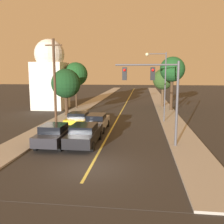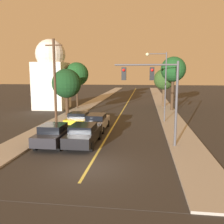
# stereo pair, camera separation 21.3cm
# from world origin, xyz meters

# --- Properties ---
(ground_plane) EXTENTS (200.00, 200.00, 0.00)m
(ground_plane) POSITION_xyz_m (0.00, 0.00, 0.00)
(ground_plane) COLOR #2D2B28
(road_surface) EXTENTS (9.67, 80.00, 0.01)m
(road_surface) POSITION_xyz_m (0.00, 36.00, 0.01)
(road_surface) COLOR #2D2B28
(road_surface) RESTS_ON ground
(sidewalk_left) EXTENTS (2.50, 80.00, 0.12)m
(sidewalk_left) POSITION_xyz_m (-6.09, 36.00, 0.06)
(sidewalk_left) COLOR #9E998E
(sidewalk_left) RESTS_ON ground
(sidewalk_right) EXTENTS (2.50, 80.00, 0.12)m
(sidewalk_right) POSITION_xyz_m (6.09, 36.00, 0.06)
(sidewalk_right) COLOR #9E998E
(sidewalk_right) RESTS_ON ground
(car_near_lane_front) EXTENTS (2.02, 5.05, 1.55)m
(car_near_lane_front) POSITION_xyz_m (-1.35, 4.49, 0.81)
(car_near_lane_front) COLOR black
(car_near_lane_front) RESTS_ON ground
(car_near_lane_second) EXTENTS (1.89, 5.02, 1.49)m
(car_near_lane_second) POSITION_xyz_m (-1.35, 9.44, 0.77)
(car_near_lane_second) COLOR #A5A8B2
(car_near_lane_second) RESTS_ON ground
(car_outer_lane_front) EXTENTS (1.96, 4.34, 1.59)m
(car_outer_lane_front) POSITION_xyz_m (-3.48, 4.04, 0.82)
(car_outer_lane_front) COLOR black
(car_outer_lane_front) RESTS_ON ground
(car_outer_lane_second) EXTENTS (2.09, 4.15, 1.37)m
(car_outer_lane_second) POSITION_xyz_m (-3.48, 11.02, 0.72)
(car_outer_lane_second) COLOR gold
(car_outer_lane_second) RESTS_ON ground
(traffic_signal_mast) EXTENTS (4.42, 0.42, 5.94)m
(traffic_signal_mast) POSITION_xyz_m (3.81, 4.67, 4.36)
(traffic_signal_mast) COLOR #47474C
(traffic_signal_mast) RESTS_ON ground
(streetlamp_right) EXTENTS (2.21, 0.36, 7.25)m
(streetlamp_right) POSITION_xyz_m (4.66, 13.84, 4.79)
(streetlamp_right) COLOR #47474C
(streetlamp_right) RESTS_ON ground
(utility_pole_left) EXTENTS (1.60, 0.24, 8.27)m
(utility_pole_left) POSITION_xyz_m (-5.44, 9.90, 4.42)
(utility_pole_left) COLOR #422D1E
(utility_pole_left) RESTS_ON ground
(tree_left_near) EXTENTS (3.45, 3.45, 6.68)m
(tree_left_near) POSITION_xyz_m (-6.89, 22.87, 5.06)
(tree_left_near) COLOR #3D2B1C
(tree_left_near) RESTS_ON ground
(tree_left_far) EXTENTS (3.53, 3.53, 5.65)m
(tree_left_far) POSITION_xyz_m (-6.39, 16.40, 3.98)
(tree_left_far) COLOR #3D2B1C
(tree_left_far) RESTS_ON ground
(tree_right_near) EXTENTS (3.42, 3.42, 7.35)m
(tree_right_near) POSITION_xyz_m (6.85, 22.39, 5.70)
(tree_right_near) COLOR #3D2B1C
(tree_right_near) RESTS_ON ground
(tree_right_far) EXTENTS (3.14, 3.14, 5.75)m
(tree_right_far) POSITION_xyz_m (5.93, 26.14, 4.25)
(tree_right_far) COLOR #4C3823
(tree_right_far) RESTS_ON ground
(domed_building_left) EXTENTS (4.46, 4.46, 10.06)m
(domed_building_left) POSITION_xyz_m (-10.57, 22.32, 5.05)
(domed_building_left) COLOR beige
(domed_building_left) RESTS_ON ground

